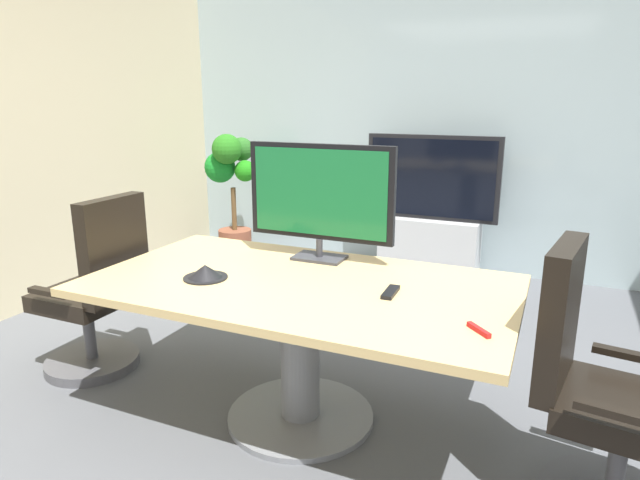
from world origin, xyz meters
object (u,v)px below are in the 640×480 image
tv_monitor (320,195)px  remote_control (391,292)px  conference_table (300,317)px  conference_phone (205,272)px  office_chair_left (97,300)px  potted_plant (231,185)px  wall_display_unit (430,230)px  office_chair_right (598,404)px

tv_monitor → remote_control: bearing=-36.3°
conference_table → conference_phone: size_ratio=9.39×
office_chair_left → potted_plant: (-0.59, 2.40, 0.31)m
wall_display_unit → remote_control: (0.40, -2.62, 0.33)m
wall_display_unit → office_chair_right: bearing=-64.5°
office_chair_right → wall_display_unit: size_ratio=0.83×
conference_table → tv_monitor: 0.68m
office_chair_right → wall_display_unit: 2.99m
office_chair_left → conference_phone: bearing=81.3°
office_chair_left → wall_display_unit: bearing=151.9°
wall_display_unit → conference_phone: (-0.51, -2.78, 0.35)m
office_chair_right → conference_phone: (-1.79, -0.07, 0.33)m
office_chair_left → office_chair_right: 2.69m
tv_monitor → conference_phone: (-0.38, -0.54, -0.33)m
office_chair_left → tv_monitor: size_ratio=1.30×
conference_table → conference_phone: conference_phone is taller
office_chair_right → tv_monitor: bearing=80.1°
wall_display_unit → remote_control: bearing=-81.3°
conference_table → office_chair_right: size_ratio=1.90×
conference_table → wall_display_unit: bearing=88.7°
office_chair_left → remote_control: office_chair_left is taller
tv_monitor → wall_display_unit: bearing=86.8°
office_chair_left → conference_phone: 0.97m
tv_monitor → wall_display_unit: 2.33m
office_chair_left → remote_control: size_ratio=6.41×
conference_phone → remote_control: 0.92m
conference_phone → office_chair_right: bearing=2.4°
office_chair_right → wall_display_unit: wall_display_unit is taller
office_chair_left → office_chair_right: same height
conference_table → office_chair_left: bearing=-179.5°
office_chair_left → potted_plant: 2.49m
conference_phone → potted_plant: bearing=120.5°
tv_monitor → potted_plant: bearing=133.3°
office_chair_left → remote_control: 1.83m
remote_control → tv_monitor: bearing=141.4°
conference_table → office_chair_left: office_chair_left is taller
potted_plant → conference_phone: size_ratio=5.85×
conference_phone → remote_control: (0.91, 0.16, -0.02)m
wall_display_unit → potted_plant: wall_display_unit is taller
wall_display_unit → office_chair_left: bearing=-118.0°
conference_table → tv_monitor: tv_monitor is taller
conference_table → office_chair_right: (1.35, -0.07, -0.11)m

